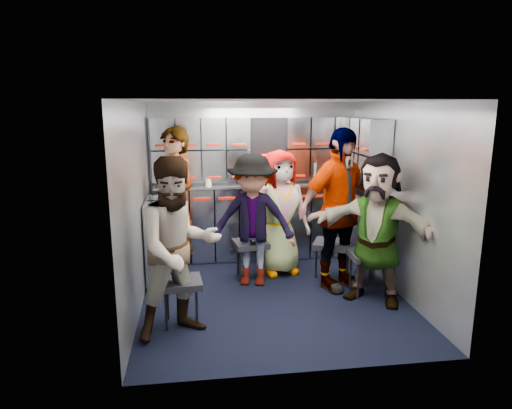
{
  "coord_description": "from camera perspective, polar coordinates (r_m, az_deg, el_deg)",
  "views": [
    {
      "loc": [
        -0.82,
        -4.64,
        2.06
      ],
      "look_at": [
        -0.13,
        0.35,
        0.95
      ],
      "focal_mm": 32.0,
      "sensor_mm": 36.0,
      "label": 1
    }
  ],
  "objects": [
    {
      "name": "attendant_arc_b",
      "position": [
        5.22,
        -0.43,
        -2.02
      ],
      "size": [
        1.1,
        0.79,
        1.53
      ],
      "primitive_type": "imported",
      "rotation": [
        0.0,
        0.0,
        -0.24
      ],
      "color": "black",
      "rests_on": "ground"
    },
    {
      "name": "locker_bank_back",
      "position": [
        6.08,
        -0.03,
        6.99
      ],
      "size": [
        2.68,
        0.28,
        0.82
      ],
      "primitive_type": "cube",
      "color": "#9AA0A9",
      "rests_on": "wall_back"
    },
    {
      "name": "floor",
      "position": [
        5.15,
        2.04,
        -11.24
      ],
      "size": [
        3.0,
        3.0,
        0.0
      ],
      "primitive_type": "plane",
      "color": "black",
      "rests_on": "ground"
    },
    {
      "name": "jump_seat_mid_right",
      "position": [
        5.46,
        9.47,
        -5.18
      ],
      "size": [
        0.54,
        0.53,
        0.49
      ],
      "rotation": [
        0.0,
        0.0,
        -0.43
      ],
      "color": "black",
      "rests_on": "ground"
    },
    {
      "name": "attendant_arc_a",
      "position": [
        4.11,
        -9.61,
        -5.42
      ],
      "size": [
        0.97,
        0.87,
        1.64
      ],
      "primitive_type": "imported",
      "rotation": [
        0.0,
        0.0,
        0.38
      ],
      "color": "black",
      "rests_on": "ground"
    },
    {
      "name": "locker_bank_right",
      "position": [
        5.76,
        13.37,
        6.36
      ],
      "size": [
        0.28,
        1.0,
        0.82
      ],
      "primitive_type": "cube",
      "color": "#9AA0A9",
      "rests_on": "wall_right"
    },
    {
      "name": "attendant_arc_e",
      "position": [
        4.92,
        14.84,
        -2.98
      ],
      "size": [
        1.45,
        1.28,
        1.59
      ],
      "primitive_type": "imported",
      "rotation": [
        0.0,
        0.0,
        -0.67
      ],
      "color": "black",
      "rests_on": "ground"
    },
    {
      "name": "wall_left",
      "position": [
        4.79,
        -14.6,
        -0.22
      ],
      "size": [
        0.04,
        3.0,
        2.1
      ],
      "primitive_type": "cube",
      "color": "#90969D",
      "rests_on": "ground"
    },
    {
      "name": "coffee_niche",
      "position": [
        6.16,
        1.56,
        6.88
      ],
      "size": [
        0.46,
        0.16,
        0.84
      ],
      "primitive_type": null,
      "color": "black",
      "rests_on": "wall_back"
    },
    {
      "name": "cart_bank_back",
      "position": [
        6.19,
        0.05,
        -2.27
      ],
      "size": [
        2.68,
        0.38,
        0.99
      ],
      "primitive_type": "cube",
      "color": "#9AA0A9",
      "rests_on": "ground"
    },
    {
      "name": "wall_back",
      "position": [
        6.28,
        -0.21,
        3.12
      ],
      "size": [
        2.8,
        0.04,
        2.1
      ],
      "primitive_type": "cube",
      "color": "#90969D",
      "rests_on": "ground"
    },
    {
      "name": "jump_seat_near_right",
      "position": [
        5.18,
        13.86,
        -6.39
      ],
      "size": [
        0.41,
        0.39,
        0.48
      ],
      "rotation": [
        0.0,
        0.0,
        -0.02
      ],
      "color": "black",
      "rests_on": "ground"
    },
    {
      "name": "jump_seat_mid_left",
      "position": [
        5.49,
        -0.66,
        -5.15
      ],
      "size": [
        0.43,
        0.42,
        0.46
      ],
      "rotation": [
        0.0,
        0.0,
        0.13
      ],
      "color": "black",
      "rests_on": "ground"
    },
    {
      "name": "red_latch_strip",
      "position": [
        5.91,
        0.31,
        0.86
      ],
      "size": [
        2.6,
        0.02,
        0.03
      ],
      "primitive_type": "cube",
      "color": "#B51203",
      "rests_on": "cart_bank_back"
    },
    {
      "name": "attendant_arc_c",
      "position": [
        5.59,
        2.98,
        -1.0
      ],
      "size": [
        0.84,
        0.64,
        1.54
      ],
      "primitive_type": "imported",
      "rotation": [
        0.0,
        0.0,
        0.22
      ],
      "color": "black",
      "rests_on": "ground"
    },
    {
      "name": "cart_bank_left",
      "position": [
        5.45,
        -11.42,
        -4.58
      ],
      "size": [
        0.38,
        0.76,
        0.99
      ],
      "primitive_type": "cube",
      "color": "#9AA0A9",
      "rests_on": "ground"
    },
    {
      "name": "bottle_right",
      "position": [
        6.16,
        7.32,
        3.96
      ],
      "size": [
        0.07,
        0.07,
        0.28
      ],
      "primitive_type": "cylinder",
      "color": "white",
      "rests_on": "counter"
    },
    {
      "name": "right_cabinet",
      "position": [
        5.85,
        13.24,
        -3.44
      ],
      "size": [
        0.28,
        1.2,
        1.0
      ],
      "primitive_type": "cube",
      "color": "#9AA0A9",
      "rests_on": "ground"
    },
    {
      "name": "jump_seat_near_left",
      "position": [
        4.42,
        -9.35,
        -9.88
      ],
      "size": [
        0.41,
        0.39,
        0.45
      ],
      "rotation": [
        0.0,
        0.0,
        0.08
      ],
      "color": "black",
      "rests_on": "ground"
    },
    {
      "name": "cup_right",
      "position": [
        6.08,
        3.93,
        3.08
      ],
      "size": [
        0.07,
        0.07,
        0.1
      ],
      "primitive_type": "cylinder",
      "color": "tan",
      "rests_on": "counter"
    },
    {
      "name": "bottle_mid",
      "position": [
        6.01,
        0.16,
        3.78
      ],
      "size": [
        0.06,
        0.06,
        0.26
      ],
      "primitive_type": "cylinder",
      "color": "white",
      "rests_on": "counter"
    },
    {
      "name": "wall_right",
      "position": [
        5.25,
        17.38,
        0.69
      ],
      "size": [
        0.04,
        3.0,
        2.1
      ],
      "primitive_type": "cube",
      "color": "#90969D",
      "rests_on": "ground"
    },
    {
      "name": "jump_seat_center",
      "position": [
        5.85,
        2.62,
        -3.8
      ],
      "size": [
        0.48,
        0.47,
        0.49
      ],
      "rotation": [
        0.0,
        0.0,
        -0.2
      ],
      "color": "black",
      "rests_on": "ground"
    },
    {
      "name": "bottle_left",
      "position": [
        5.96,
        -9.51,
        3.49
      ],
      "size": [
        0.07,
        0.07,
        0.26
      ],
      "primitive_type": "cylinder",
      "color": "white",
      "rests_on": "counter"
    },
    {
      "name": "ceiling",
      "position": [
        4.72,
        2.25,
        12.84
      ],
      "size": [
        2.8,
        3.0,
        0.02
      ],
      "primitive_type": "cube",
      "color": "silver",
      "rests_on": "wall_back"
    },
    {
      "name": "attendant_standing",
      "position": [
        5.47,
        -10.05,
        0.02
      ],
      "size": [
        0.73,
        0.79,
        1.82
      ],
      "primitive_type": "imported",
      "rotation": [
        0.0,
        0.0,
        -0.97
      ],
      "color": "black",
      "rests_on": "ground"
    },
    {
      "name": "counter",
      "position": [
        6.08,
        0.05,
        2.48
      ],
      "size": [
        2.68,
        0.42,
        0.03
      ],
      "primitive_type": "cube",
      "color": "#B3B6BB",
      "rests_on": "cart_bank_back"
    },
    {
      "name": "attendant_arc_d",
      "position": [
        5.17,
        10.25,
        -0.66
      ],
      "size": [
        1.16,
        0.84,
        1.83
      ],
      "primitive_type": "imported",
      "rotation": [
        0.0,
        0.0,
        0.41
      ],
      "color": "black",
      "rests_on": "ground"
    },
    {
      "name": "cup_left",
      "position": [
        5.96,
        -5.98,
        2.83
      ],
      "size": [
        0.08,
        0.08,
        0.1
      ],
      "primitive_type": "cylinder",
      "color": "tan",
      "rests_on": "counter"
    }
  ]
}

